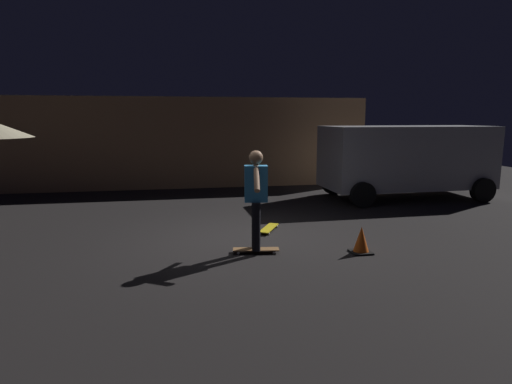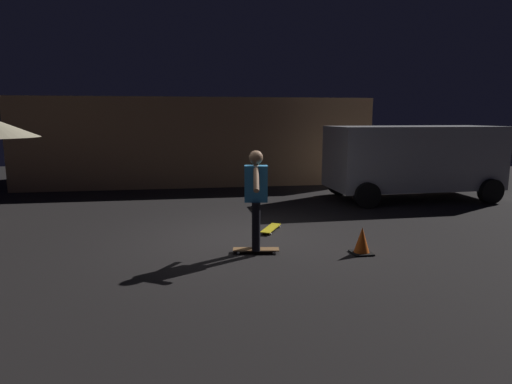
# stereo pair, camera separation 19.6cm
# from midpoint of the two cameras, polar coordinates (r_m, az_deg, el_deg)

# --- Properties ---
(ground_plane) EXTENTS (28.00, 28.00, 0.00)m
(ground_plane) POSITION_cam_midpoint_polar(r_m,az_deg,el_deg) (8.21, -2.45, -6.32)
(ground_plane) COLOR black
(low_building) EXTENTS (11.62, 3.83, 2.91)m
(low_building) POSITION_cam_midpoint_polar(r_m,az_deg,el_deg) (15.97, -8.90, 6.73)
(low_building) COLOR #AD7F56
(low_building) RESTS_ON ground_plane
(parked_van) EXTENTS (4.64, 2.27, 2.03)m
(parked_van) POSITION_cam_midpoint_polar(r_m,az_deg,el_deg) (12.91, 18.70, 4.32)
(parked_van) COLOR #B2B2B7
(parked_van) RESTS_ON ground_plane
(skateboard_ridden) EXTENTS (0.80, 0.31, 0.07)m
(skateboard_ridden) POSITION_cam_midpoint_polar(r_m,az_deg,el_deg) (7.45, -0.76, -7.57)
(skateboard_ridden) COLOR olive
(skateboard_ridden) RESTS_ON ground_plane
(skateboard_spare) EXTENTS (0.55, 0.78, 0.07)m
(skateboard_spare) POSITION_cam_midpoint_polar(r_m,az_deg,el_deg) (8.83, 1.05, -4.78)
(skateboard_spare) COLOR gold
(skateboard_spare) RESTS_ON ground_plane
(skater) EXTENTS (0.41, 0.98, 1.67)m
(skater) POSITION_cam_midpoint_polar(r_m,az_deg,el_deg) (7.21, -0.78, -0.11)
(skater) COLOR black
(skater) RESTS_ON skateboard_ridden
(traffic_cone) EXTENTS (0.34, 0.34, 0.46)m
(traffic_cone) POSITION_cam_midpoint_polar(r_m,az_deg,el_deg) (7.59, 12.91, -6.26)
(traffic_cone) COLOR black
(traffic_cone) RESTS_ON ground_plane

